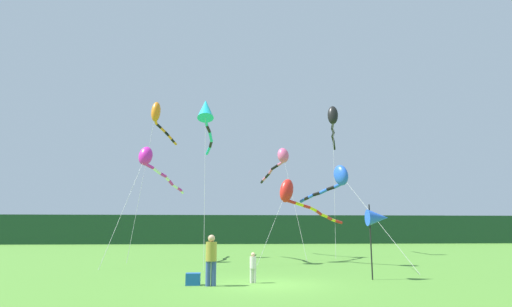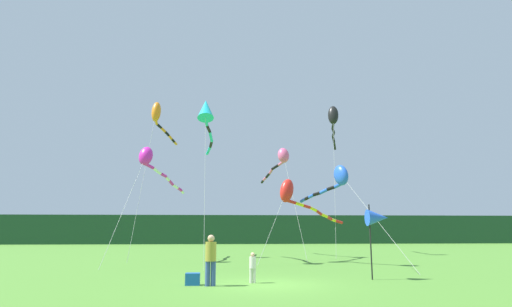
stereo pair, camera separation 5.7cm
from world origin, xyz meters
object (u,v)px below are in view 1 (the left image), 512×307
(person_adult, at_px, (211,257))
(kite_red, at_px, (293,195))
(kite_orange, at_px, (158,116))
(kite_blue, at_px, (337,179))
(kite_magenta, at_px, (151,162))
(banner_flag_pole, at_px, (378,218))
(kite_rainbow, at_px, (280,159))
(kite_black, at_px, (333,120))
(person_child, at_px, (253,266))
(cooler_box, at_px, (193,279))
(kite_cyan, at_px, (206,114))

(person_adult, xyz_separation_m, kite_red, (4.91, 11.16, 3.23))
(kite_red, height_order, kite_orange, kite_orange)
(kite_blue, bearing_deg, kite_magenta, 162.53)
(person_adult, distance_m, banner_flag_pole, 7.25)
(kite_red, relative_size, kite_rainbow, 0.74)
(banner_flag_pole, relative_size, kite_blue, 0.38)
(kite_rainbow, distance_m, kite_black, 6.68)
(kite_black, height_order, kite_blue, kite_black)
(banner_flag_pole, bearing_deg, kite_red, 101.90)
(kite_rainbow, bearing_deg, kite_red, -87.14)
(person_child, distance_m, banner_flag_pole, 5.70)
(person_child, height_order, kite_blue, kite_blue)
(cooler_box, xyz_separation_m, banner_flag_pole, (7.61, 1.17, 2.29))
(kite_orange, bearing_deg, cooler_box, -74.97)
(banner_flag_pole, xyz_separation_m, kite_orange, (-11.70, 14.04, 8.11))
(kite_rainbow, distance_m, kite_blue, 8.11)
(kite_magenta, relative_size, kite_black, 0.83)
(banner_flag_pole, bearing_deg, kite_cyan, 132.06)
(kite_rainbow, height_order, kite_cyan, kite_cyan)
(kite_black, bearing_deg, banner_flag_pole, -99.05)
(cooler_box, bearing_deg, kite_red, 62.81)
(kite_orange, bearing_deg, kite_rainbow, -0.30)
(kite_rainbow, distance_m, kite_orange, 10.00)
(kite_black, bearing_deg, cooler_box, -120.21)
(person_child, height_order, kite_cyan, kite_cyan)
(person_adult, xyz_separation_m, kite_orange, (-4.75, 15.52, 9.58))
(cooler_box, distance_m, kite_cyan, 13.33)
(person_adult, bearing_deg, kite_blue, 48.85)
(kite_orange, height_order, kite_black, kite_black)
(cooler_box, height_order, kite_rainbow, kite_rainbow)
(banner_flag_pole, distance_m, kite_blue, 7.05)
(person_adult, bearing_deg, person_child, 25.18)
(person_child, relative_size, cooler_box, 2.17)
(kite_cyan, bearing_deg, kite_red, 11.03)
(kite_magenta, distance_m, kite_black, 16.02)
(cooler_box, xyz_separation_m, kite_red, (5.57, 10.85, 4.04))
(kite_orange, bearing_deg, person_adult, -72.99)
(kite_red, xyz_separation_m, kite_black, (4.65, 6.71, 6.97))
(kite_cyan, height_order, kite_blue, kite_cyan)
(person_child, xyz_separation_m, kite_red, (3.30, 10.40, 3.61))
(kite_black, relative_size, kite_blue, 1.53)
(kite_orange, height_order, kite_blue, kite_orange)
(person_adult, bearing_deg, kite_magenta, 110.79)
(kite_black, bearing_deg, kite_red, -124.74)
(kite_black, xyz_separation_m, kite_blue, (-2.50, -9.79, -6.23))
(kite_cyan, xyz_separation_m, kite_black, (10.34, 7.82, 1.90))
(cooler_box, relative_size, banner_flag_pole, 0.17)
(kite_magenta, relative_size, kite_orange, 0.87)
(cooler_box, bearing_deg, banner_flag_pole, 8.71)
(kite_orange, relative_size, kite_black, 0.95)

